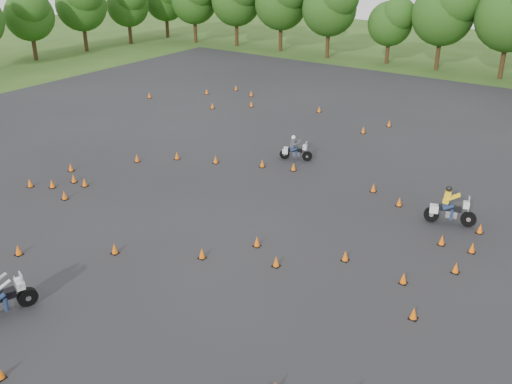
# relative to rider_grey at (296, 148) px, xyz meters

# --- Properties ---
(ground) EXTENTS (140.00, 140.00, 0.00)m
(ground) POSITION_rel_rider_grey_xyz_m (2.20, -11.42, -0.77)
(ground) COLOR #2D5119
(ground) RESTS_ON ground
(asphalt_pad) EXTENTS (62.00, 62.00, 0.00)m
(asphalt_pad) POSITION_rel_rider_grey_xyz_m (2.20, -5.42, -0.76)
(asphalt_pad) COLOR black
(asphalt_pad) RESTS_ON ground
(traffic_cones) EXTENTS (36.30, 32.93, 0.45)m
(traffic_cones) POSITION_rel_rider_grey_xyz_m (1.63, -5.62, -0.54)
(traffic_cones) COLOR #FF670A
(traffic_cones) RESTS_ON asphalt_pad
(rider_grey) EXTENTS (2.07, 1.25, 1.53)m
(rider_grey) POSITION_rel_rider_grey_xyz_m (0.00, 0.00, 0.00)
(rider_grey) COLOR #3D4045
(rider_grey) RESTS_ON ground
(rider_yellow) EXTENTS (2.47, 1.37, 1.83)m
(rider_yellow) POSITION_rel_rider_grey_xyz_m (10.25, -3.12, 0.15)
(rider_yellow) COLOR yellow
(rider_yellow) RESTS_ON ground
(rider_white) EXTENTS (1.49, 2.55, 1.88)m
(rider_white) POSITION_rel_rider_grey_xyz_m (-0.75, -19.10, 0.18)
(rider_white) COLOR silver
(rider_white) RESTS_ON ground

